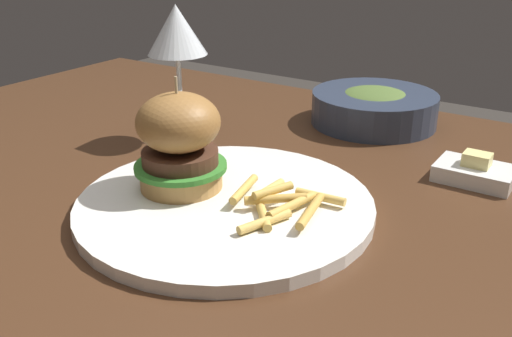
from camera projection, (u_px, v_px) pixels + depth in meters
dining_table at (243, 242)px, 0.74m from camera, size 1.25×0.79×0.74m
main_plate at (225, 205)px, 0.61m from camera, size 0.32×0.32×0.01m
burger_sandwich at (179, 142)px, 0.62m from camera, size 0.10×0.10×0.13m
fries_pile at (279, 202)px, 0.58m from camera, size 0.11×0.12×0.02m
wine_glass at (177, 36)px, 0.76m from camera, size 0.08×0.08×0.19m
butter_dish at (475, 172)px, 0.68m from camera, size 0.09×0.06×0.04m
soup_bowl at (374, 107)px, 0.88m from camera, size 0.19×0.19×0.05m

